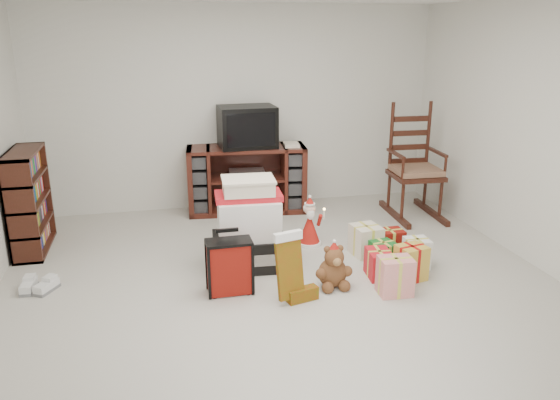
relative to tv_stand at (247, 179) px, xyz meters
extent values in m
cube|color=#B3B0A4|center=(-0.05, -2.21, -0.42)|extent=(5.00, 5.00, 0.01)
cube|color=white|center=(-0.05, 0.29, 0.84)|extent=(5.00, 0.01, 2.50)
cube|color=white|center=(-0.05, -4.71, 0.84)|extent=(5.00, 0.01, 2.50)
cube|color=white|center=(2.45, -2.21, 0.84)|extent=(0.01, 5.00, 2.50)
cube|color=#471814|center=(0.00, 0.00, 0.00)|extent=(1.49, 0.66, 0.83)
cube|color=#BCBCBE|center=(0.00, -0.03, 0.08)|extent=(0.46, 0.35, 0.08)
cube|color=#3A160F|center=(-2.38, -0.73, 0.11)|extent=(0.29, 0.86, 1.05)
cube|color=#3A160F|center=(1.96, -0.65, 0.10)|extent=(0.59, 0.57, 0.05)
cube|color=#8E604D|center=(1.96, -0.65, 0.16)|extent=(0.55, 0.53, 0.07)
cube|color=#3A160F|center=(1.96, -0.40, 0.57)|extent=(0.48, 0.09, 0.87)
cube|color=#3A160F|center=(1.96, -0.65, -0.38)|extent=(0.61, 0.97, 0.07)
cube|color=black|center=(-0.26, -1.66, -0.26)|extent=(0.72, 0.54, 0.31)
cube|color=white|center=(-0.26, -1.66, 0.08)|extent=(0.60, 0.48, 0.38)
cube|color=red|center=(-0.26, -1.66, 0.30)|extent=(0.64, 0.37, 0.06)
cube|color=beige|center=(-0.26, -1.66, 0.39)|extent=(0.49, 0.38, 0.12)
cube|color=maroon|center=(-0.53, -2.17, -0.17)|extent=(0.38, 0.20, 0.49)
cube|color=black|center=(-0.53, -2.09, 0.14)|extent=(0.20, 0.03, 0.03)
ellipsoid|color=brown|center=(0.39, -2.26, -0.28)|extent=(0.26, 0.22, 0.28)
sphere|color=brown|center=(0.39, -2.29, -0.12)|extent=(0.17, 0.17, 0.17)
cone|color=#A81812|center=(0.45, -1.26, -0.24)|extent=(0.25, 0.25, 0.35)
sphere|color=beige|center=(0.45, -1.26, -0.02)|extent=(0.12, 0.12, 0.12)
cone|color=#A81812|center=(0.45, -1.26, 0.08)|extent=(0.11, 0.11, 0.09)
cylinder|color=silver|center=(0.58, -1.36, -0.05)|extent=(0.02, 0.02, 0.11)
cone|color=#A81812|center=(-0.30, -1.53, -0.20)|extent=(0.31, 0.31, 0.44)
sphere|color=beige|center=(-0.30, -1.53, 0.08)|extent=(0.15, 0.15, 0.15)
cone|color=#A81812|center=(-0.30, -1.53, 0.19)|extent=(0.13, 0.13, 0.11)
cylinder|color=silver|center=(-0.14, -1.65, 0.03)|extent=(0.02, 0.02, 0.13)
cube|color=silver|center=(-2.26, -1.77, -0.37)|extent=(0.13, 0.26, 0.09)
cube|color=silver|center=(-2.10, -1.77, -0.37)|extent=(0.22, 0.27, 0.09)
cube|color=red|center=(0.86, -2.14, -0.28)|extent=(0.26, 0.26, 0.26)
cube|color=#1A6B2C|center=(1.06, -1.89, -0.28)|extent=(0.26, 0.26, 0.26)
cube|color=gold|center=(1.11, -2.28, -0.28)|extent=(0.26, 0.26, 0.26)
cube|color=silver|center=(0.81, -2.48, -0.28)|extent=(0.26, 0.26, 0.26)
cube|color=white|center=(1.31, -2.09, -0.28)|extent=(0.26, 0.26, 0.26)
cube|color=maroon|center=(1.26, -1.69, -0.28)|extent=(0.26, 0.26, 0.26)
cube|color=beige|center=(1.01, -1.64, -0.28)|extent=(0.26, 0.26, 0.26)
cube|color=black|center=(0.01, -0.01, 0.66)|extent=(0.69, 0.50, 0.49)
cube|color=black|center=(0.01, -0.25, 0.66)|extent=(0.57, 0.04, 0.40)
camera|label=1|loc=(-1.07, -6.48, 1.82)|focal=35.00mm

